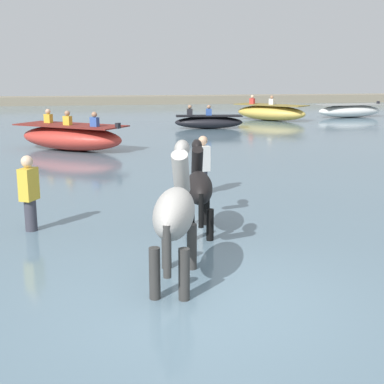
{
  "coord_description": "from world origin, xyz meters",
  "views": [
    {
      "loc": [
        -1.05,
        -5.76,
        2.98
      ],
      "look_at": [
        0.49,
        3.5,
        0.85
      ],
      "focal_mm": 49.97,
      "sensor_mm": 36.0,
      "label": 1
    }
  ],
  "objects_px": {
    "horse_trailing_grey": "(175,215)",
    "boat_mid_outer": "(349,111)",
    "boat_distant_east": "(71,137)",
    "boat_mid_channel": "(209,122)",
    "person_spectator_far": "(30,201)",
    "horse_lead_black": "(199,189)",
    "boat_near_port": "(271,112)",
    "person_onlooker_left": "(203,171)"
  },
  "relations": [
    {
      "from": "horse_trailing_grey",
      "to": "boat_mid_outer",
      "type": "distance_m",
      "value": 26.36
    },
    {
      "from": "boat_distant_east",
      "to": "boat_mid_channel",
      "type": "distance_m",
      "value": 8.48
    },
    {
      "from": "person_spectator_far",
      "to": "horse_lead_black",
      "type": "bearing_deg",
      "value": -9.84
    },
    {
      "from": "boat_distant_east",
      "to": "boat_mid_channel",
      "type": "bearing_deg",
      "value": 45.42
    },
    {
      "from": "boat_near_port",
      "to": "person_spectator_far",
      "type": "xyz_separation_m",
      "value": [
        -10.24,
        -19.07,
        0.09
      ]
    },
    {
      "from": "boat_mid_outer",
      "to": "person_onlooker_left",
      "type": "height_order",
      "value": "person_onlooker_left"
    },
    {
      "from": "horse_lead_black",
      "to": "person_onlooker_left",
      "type": "distance_m",
      "value": 2.73
    },
    {
      "from": "horse_trailing_grey",
      "to": "boat_mid_outer",
      "type": "bearing_deg",
      "value": 59.84
    },
    {
      "from": "boat_mid_channel",
      "to": "person_onlooker_left",
      "type": "bearing_deg",
      "value": -101.72
    },
    {
      "from": "horse_trailing_grey",
      "to": "boat_mid_outer",
      "type": "relative_size",
      "value": 0.51
    },
    {
      "from": "boat_distant_east",
      "to": "boat_near_port",
      "type": "xyz_separation_m",
      "value": [
        10.07,
        9.56,
        -0.01
      ]
    },
    {
      "from": "boat_near_port",
      "to": "boat_mid_outer",
      "type": "height_order",
      "value": "boat_near_port"
    },
    {
      "from": "boat_distant_east",
      "to": "horse_trailing_grey",
      "type": "bearing_deg",
      "value": -80.9
    },
    {
      "from": "horse_lead_black",
      "to": "boat_mid_outer",
      "type": "relative_size",
      "value": 0.44
    },
    {
      "from": "boat_distant_east",
      "to": "person_spectator_far",
      "type": "bearing_deg",
      "value": -91.01
    },
    {
      "from": "horse_trailing_grey",
      "to": "boat_distant_east",
      "type": "relative_size",
      "value": 0.5
    },
    {
      "from": "horse_lead_black",
      "to": "person_onlooker_left",
      "type": "bearing_deg",
      "value": 78.01
    },
    {
      "from": "boat_distant_east",
      "to": "person_spectator_far",
      "type": "xyz_separation_m",
      "value": [
        -0.17,
        -9.52,
        0.08
      ]
    },
    {
      "from": "boat_mid_channel",
      "to": "person_spectator_far",
      "type": "distance_m",
      "value": 16.72
    },
    {
      "from": "horse_lead_black",
      "to": "person_spectator_far",
      "type": "height_order",
      "value": "horse_lead_black"
    },
    {
      "from": "horse_lead_black",
      "to": "boat_mid_channel",
      "type": "relative_size",
      "value": 0.55
    },
    {
      "from": "horse_lead_black",
      "to": "boat_distant_east",
      "type": "distance_m",
      "value": 10.34
    },
    {
      "from": "boat_near_port",
      "to": "person_spectator_far",
      "type": "distance_m",
      "value": 21.65
    },
    {
      "from": "person_spectator_far",
      "to": "boat_mid_outer",
      "type": "bearing_deg",
      "value": 52.81
    },
    {
      "from": "boat_mid_channel",
      "to": "boat_near_port",
      "type": "bearing_deg",
      "value": 40.52
    },
    {
      "from": "boat_near_port",
      "to": "person_onlooker_left",
      "type": "height_order",
      "value": "boat_near_port"
    },
    {
      "from": "boat_mid_outer",
      "to": "horse_lead_black",
      "type": "bearing_deg",
      "value": -121.25
    },
    {
      "from": "horse_lead_black",
      "to": "horse_trailing_grey",
      "type": "bearing_deg",
      "value": -107.99
    },
    {
      "from": "boat_mid_channel",
      "to": "horse_trailing_grey",
      "type": "bearing_deg",
      "value": -102.5
    },
    {
      "from": "boat_mid_outer",
      "to": "boat_mid_channel",
      "type": "relative_size",
      "value": 1.24
    },
    {
      "from": "horse_lead_black",
      "to": "horse_trailing_grey",
      "type": "relative_size",
      "value": 0.88
    },
    {
      "from": "boat_mid_outer",
      "to": "boat_mid_channel",
      "type": "height_order",
      "value": "boat_mid_channel"
    },
    {
      "from": "boat_near_port",
      "to": "person_onlooker_left",
      "type": "distance_m",
      "value": 18.24
    },
    {
      "from": "boat_mid_outer",
      "to": "person_onlooker_left",
      "type": "relative_size",
      "value": 2.5
    },
    {
      "from": "horse_lead_black",
      "to": "person_onlooker_left",
      "type": "height_order",
      "value": "horse_lead_black"
    },
    {
      "from": "boat_distant_east",
      "to": "boat_mid_outer",
      "type": "height_order",
      "value": "boat_distant_east"
    },
    {
      "from": "horse_trailing_grey",
      "to": "boat_distant_east",
      "type": "distance_m",
      "value": 12.24
    },
    {
      "from": "boat_distant_east",
      "to": "boat_mid_channel",
      "type": "height_order",
      "value": "boat_distant_east"
    },
    {
      "from": "horse_lead_black",
      "to": "boat_distant_east",
      "type": "xyz_separation_m",
      "value": [
        -2.61,
        10.0,
        -0.28
      ]
    },
    {
      "from": "boat_distant_east",
      "to": "person_onlooker_left",
      "type": "bearing_deg",
      "value": -66.56
    },
    {
      "from": "boat_mid_outer",
      "to": "person_onlooker_left",
      "type": "distance_m",
      "value": 21.67
    },
    {
      "from": "horse_lead_black",
      "to": "boat_distant_east",
      "type": "relative_size",
      "value": 0.44
    }
  ]
}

